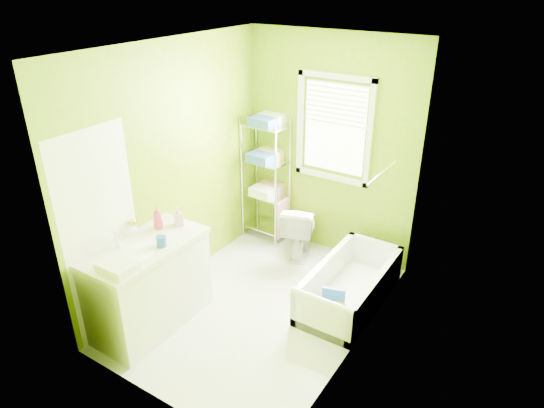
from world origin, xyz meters
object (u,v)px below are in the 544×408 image
Objects in this scene: bathtub at (348,291)px; toilet at (300,229)px; wire_shelf_unit at (268,166)px; vanity at (148,283)px.

bathtub is 1.11m from toilet.
bathtub is 0.85× the size of wire_shelf_unit.
toilet is at bearing -14.07° from wire_shelf_unit.
wire_shelf_unit reaches higher than toilet.
toilet is 0.57× the size of vanity.
toilet is (-0.92, 0.59, 0.20)m from bathtub.
toilet is at bearing 147.40° from bathtub.
bathtub is 2.03m from vanity.
vanity is at bearing -138.16° from bathtub.
bathtub is 2.03× the size of toilet.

